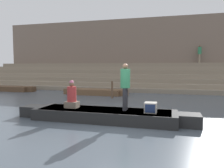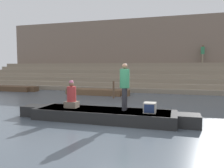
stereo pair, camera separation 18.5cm
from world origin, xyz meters
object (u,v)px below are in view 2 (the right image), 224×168
at_px(tv_set, 150,108).
at_px(person_on_steps, 203,52).
at_px(moored_boat_distant, 14,88).
at_px(mooring_post, 114,90).
at_px(moored_boat_shore, 97,92).
at_px(person_standing, 125,84).
at_px(rowboat_main, 103,115).
at_px(person_rowing, 72,97).

relative_size(tv_set, person_on_steps, 0.28).
height_order(moored_boat_distant, mooring_post, mooring_post).
bearing_deg(moored_boat_shore, person_standing, -63.51).
distance_m(person_standing, tv_set, 1.30).
bearing_deg(rowboat_main, mooring_post, 105.20).
bearing_deg(tv_set, moored_boat_distant, 154.86).
relative_size(person_rowing, tv_set, 2.39).
bearing_deg(mooring_post, moored_boat_shore, 139.57).
xyz_separation_m(person_standing, moored_boat_distant, (-11.71, 7.76, -1.23)).
relative_size(moored_boat_shore, mooring_post, 4.32).
height_order(person_standing, person_rowing, person_standing).
xyz_separation_m(rowboat_main, person_on_steps, (5.02, 14.40, 3.21)).
bearing_deg(person_rowing, moored_boat_shore, 113.12).
bearing_deg(tv_set, person_standing, 175.55).
relative_size(moored_boat_distant, mooring_post, 3.93).
height_order(person_rowing, person_on_steps, person_on_steps).
height_order(rowboat_main, tv_set, tv_set).
bearing_deg(person_standing, person_rowing, 169.02).
relative_size(rowboat_main, moored_boat_shore, 1.44).
bearing_deg(person_rowing, rowboat_main, 9.92).
bearing_deg(moored_boat_shore, mooring_post, -41.64).
relative_size(mooring_post, person_on_steps, 0.68).
bearing_deg(moored_boat_distant, person_rowing, -45.43).
bearing_deg(moored_boat_distant, moored_boat_shore, -9.41).
xyz_separation_m(rowboat_main, mooring_post, (-1.30, 5.94, 0.34)).
bearing_deg(person_on_steps, moored_boat_distant, -40.46).
distance_m(rowboat_main, moored_boat_shore, 7.97).
relative_size(person_rowing, moored_boat_shore, 0.23).
height_order(rowboat_main, person_on_steps, person_on_steps).
xyz_separation_m(person_rowing, moored_boat_distant, (-9.53, 7.85, -0.65)).
bearing_deg(rowboat_main, person_rowing, -177.74).
bearing_deg(person_standing, tv_set, -24.58).
bearing_deg(person_rowing, mooring_post, 99.97).
height_order(person_rowing, tv_set, person_rowing).
height_order(person_rowing, mooring_post, person_rowing).
bearing_deg(person_on_steps, person_rowing, 3.31).
height_order(tv_set, moored_boat_shore, tv_set).
bearing_deg(moored_boat_distant, mooring_post, -17.32).
distance_m(person_rowing, person_on_steps, 15.94).
xyz_separation_m(person_standing, person_on_steps, (4.19, 14.30, 1.99)).
relative_size(rowboat_main, mooring_post, 6.21).
bearing_deg(person_standing, moored_boat_distant, 133.29).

